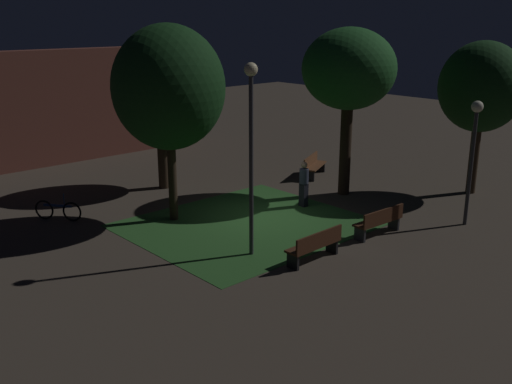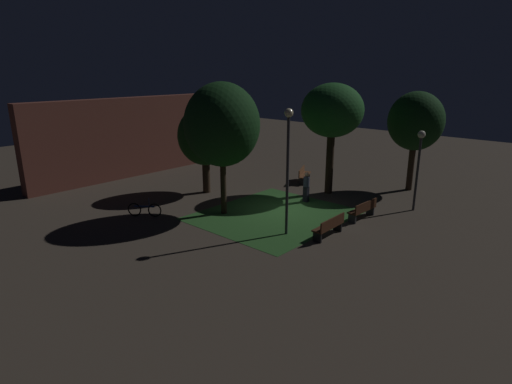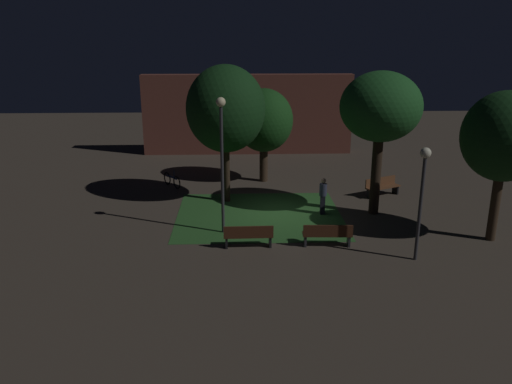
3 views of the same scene
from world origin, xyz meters
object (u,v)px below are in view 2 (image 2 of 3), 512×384
bench_by_lamp (330,226)px  lamp_post_plaza_west (288,153)px  tree_back_left (205,136)px  tree_left_canopy (332,111)px  lamp_post_path_center (419,156)px  bench_back_row (363,209)px  bench_corner (304,174)px  bicycle (145,210)px  tree_near_wall (416,122)px  tree_right_canopy (222,125)px  pedestrian (306,186)px

bench_by_lamp → lamp_post_plaza_west: size_ratio=0.34×
tree_back_left → tree_left_canopy: tree_left_canopy is taller
tree_back_left → lamp_post_path_center: tree_back_left is taller
bench_back_row → bench_corner: bearing=58.7°
bench_by_lamp → bench_back_row: size_ratio=0.99×
tree_back_left → bicycle: 5.59m
bench_by_lamp → lamp_post_path_center: 6.31m
bench_back_row → tree_left_canopy: size_ratio=0.30×
bench_back_row → bicycle: (-6.61, 7.91, -0.14)m
tree_back_left → tree_near_wall: bearing=-45.6°
tree_left_canopy → lamp_post_plaza_west: bearing=-162.6°
tree_right_canopy → lamp_post_plaza_west: tree_right_canopy is taller
tree_right_canopy → tree_left_canopy: tree_right_canopy is taller
tree_right_canopy → lamp_post_plaza_west: (-0.09, -3.91, -0.77)m
tree_right_canopy → tree_near_wall: bearing=-26.5°
bench_by_lamp → pedestrian: (3.28, 3.52, 0.37)m
tree_right_canopy → pedestrian: size_ratio=3.87×
tree_back_left → bench_corner: bearing=-26.5°
tree_near_wall → lamp_post_path_center: bearing=-154.2°
lamp_post_path_center → tree_near_wall: bearing=25.8°
bench_back_row → tree_near_wall: bearing=3.8°
tree_left_canopy → tree_back_left: bearing=130.8°
pedestrian → tree_near_wall: bearing=-27.7°
tree_right_canopy → bicycle: tree_right_canopy is taller
tree_left_canopy → bench_back_row: bearing=-126.5°
bench_by_lamp → lamp_post_path_center: lamp_post_path_center is taller
tree_near_wall → pedestrian: size_ratio=3.49×
pedestrian → bicycle: bearing=148.0°
tree_left_canopy → pedestrian: bearing=-179.0°
bench_by_lamp → bicycle: bearing=115.2°
tree_right_canopy → tree_left_canopy: bearing=-16.4°
bench_corner → bench_back_row: bearing=-121.3°
bicycle → tree_back_left: bearing=10.7°
bench_by_lamp → tree_right_canopy: size_ratio=0.29×
bench_corner → lamp_post_plaza_west: (-7.52, -4.49, 3.03)m
tree_near_wall → tree_right_canopy: size_ratio=0.90×
tree_near_wall → lamp_post_path_center: size_ratio=1.41×
tree_left_canopy → pedestrian: (-2.25, -0.04, -3.72)m
lamp_post_plaza_west → bicycle: bearing=113.4°
bicycle → tree_right_canopy: bearing=-40.8°
tree_right_canopy → tree_left_canopy: 6.67m
bench_corner → bench_by_lamp: bearing=-137.4°
tree_right_canopy → lamp_post_path_center: (6.62, -6.70, -1.54)m
tree_near_wall → lamp_post_plaza_west: tree_near_wall is taller
lamp_post_path_center → lamp_post_plaza_west: size_ratio=0.75×
tree_back_left → lamp_post_plaza_west: size_ratio=0.92×
bench_back_row → tree_near_wall: 7.22m
bench_by_lamp → tree_right_canopy: 6.70m
lamp_post_path_center → pedestrian: lamp_post_path_center is taller
lamp_post_path_center → pedestrian: bearing=117.4°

